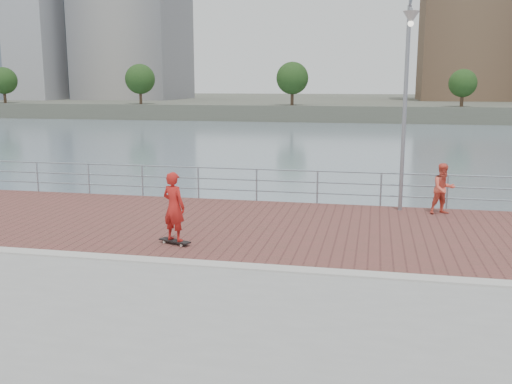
% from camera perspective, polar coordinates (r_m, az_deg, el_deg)
% --- Properties ---
extents(water, '(400.00, 400.00, 0.00)m').
position_cam_1_polar(water, '(13.28, -1.84, -15.77)').
color(water, slate).
rests_on(water, ground).
extents(brick_lane, '(40.00, 6.80, 0.02)m').
position_cam_1_polar(brick_lane, '(15.89, 1.19, -3.50)').
color(brick_lane, brown).
rests_on(brick_lane, seawall).
extents(curb, '(40.00, 0.40, 0.06)m').
position_cam_1_polar(curb, '(12.50, -1.90, -7.43)').
color(curb, '#B7B5AD').
rests_on(curb, seawall).
extents(far_shore, '(320.00, 95.00, 2.50)m').
position_cam_1_polar(far_shore, '(134.14, 10.74, 8.69)').
color(far_shore, '#4C5142').
rests_on(far_shore, ground).
extents(guardrail, '(39.06, 0.06, 1.13)m').
position_cam_1_polar(guardrail, '(19.03, 3.09, 0.98)').
color(guardrail, '#8C9EA8').
rests_on(guardrail, brick_lane).
extents(street_lamp, '(0.45, 1.32, 6.23)m').
position_cam_1_polar(street_lamp, '(17.60, 14.92, 12.05)').
color(street_lamp, gray).
rests_on(street_lamp, brick_lane).
extents(skateboard, '(0.88, 0.51, 0.10)m').
position_cam_1_polar(skateboard, '(14.31, -8.12, -4.88)').
color(skateboard, black).
rests_on(skateboard, brick_lane).
extents(skateboarder, '(0.74, 0.61, 1.73)m').
position_cam_1_polar(skateboarder, '(14.10, -8.22, -1.47)').
color(skateboarder, red).
rests_on(skateboarder, skateboard).
extents(bystander, '(0.93, 0.84, 1.55)m').
position_cam_1_polar(bystander, '(18.16, 18.23, 0.31)').
color(bystander, '#EF5C46').
rests_on(bystander, brick_lane).
extents(shoreline_trees, '(109.78, 5.01, 6.68)m').
position_cam_1_polar(shoreline_trees, '(89.20, 4.90, 11.16)').
color(shoreline_trees, '#473323').
rests_on(shoreline_trees, far_shore).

